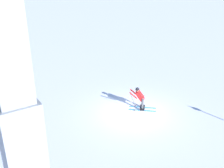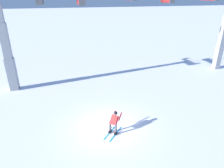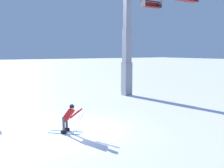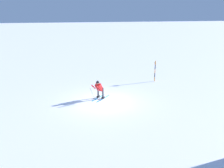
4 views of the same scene
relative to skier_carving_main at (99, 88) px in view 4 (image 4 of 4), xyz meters
The scene contains 3 objects.
ground_plane 1.10m from the skier_carving_main, 111.55° to the left, with size 260.00×260.00×0.00m, color white.
skier_carving_main is the anchor object (origin of this frame).
trail_marker_pole 6.95m from the skier_carving_main, 148.52° to the right, with size 0.07×0.28×1.95m.
Camera 4 is at (3.27, 16.48, 6.33)m, focal length 39.56 mm.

